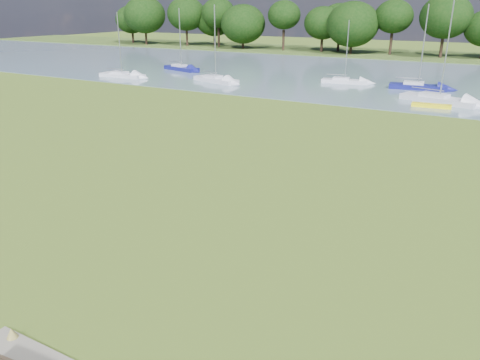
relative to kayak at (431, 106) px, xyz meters
The scene contains 10 objects.
ground 25.42m from the kayak, 98.41° to the right, with size 220.00×220.00×0.00m, color olive.
river 17.26m from the kayak, 102.44° to the left, with size 220.00×40.00×0.10m, color slate.
far_bank 47.00m from the kayak, 94.54° to the left, with size 220.00×20.00×0.40m, color #4C6626.
kayak is the anchor object (origin of this frame).
sailboat_0 9.64m from the kayak, 106.58° to the left, with size 5.97×2.26×8.55m.
sailboat_2 35.35m from the kayak, 164.00° to the left, with size 6.08×3.18×8.08m.
sailboat_4 36.67m from the kayak, behind, with size 6.15×1.91×7.67m.
sailboat_6 2.78m from the kayak, 85.61° to the left, with size 7.28×4.03×8.97m.
sailboat_7 14.48m from the kayak, 138.61° to the left, with size 5.37×2.33×6.89m.
sailboat_8 24.52m from the kayak, behind, with size 6.44×3.54×8.50m.
Camera 1 is at (8.83, -18.60, 8.46)m, focal length 35.00 mm.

